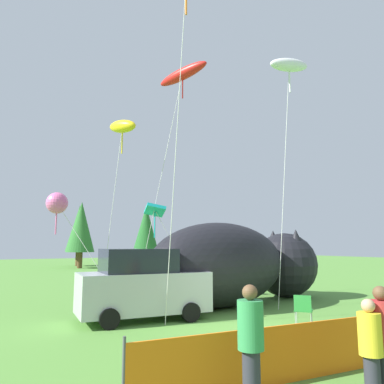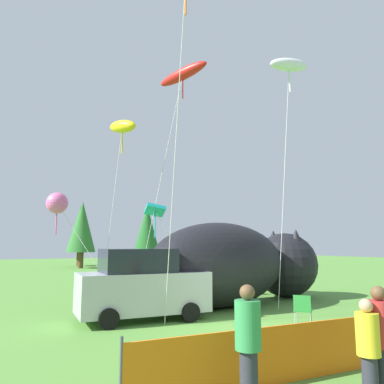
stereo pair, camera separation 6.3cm
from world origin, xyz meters
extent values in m
plane|color=#548C38|center=(0.00, 0.00, 0.00)|extent=(120.00, 120.00, 0.00)
cube|color=#B7BCC1|center=(-2.31, 3.32, 0.89)|extent=(4.37, 2.31, 1.28)
cube|color=#1E232D|center=(-2.52, 3.35, 1.91)|extent=(2.48, 1.94, 0.77)
cylinder|color=black|center=(-0.92, 4.05, 0.30)|extent=(0.63, 0.33, 0.60)
cylinder|color=black|center=(-1.13, 2.28, 0.30)|extent=(0.63, 0.33, 0.60)
cylinder|color=black|center=(-3.49, 4.36, 0.30)|extent=(0.63, 0.33, 0.60)
cylinder|color=black|center=(-3.71, 2.59, 0.30)|extent=(0.63, 0.33, 0.60)
cube|color=#267F33|center=(1.53, 0.03, 0.45)|extent=(0.75, 0.75, 0.03)
cube|color=#267F33|center=(1.34, -0.13, 0.69)|extent=(0.34, 0.41, 0.48)
cylinder|color=#A5A5AD|center=(1.57, 0.34, 0.22)|extent=(0.02, 0.02, 0.45)
cylinder|color=#A5A5AD|center=(1.85, -0.01, 0.22)|extent=(0.02, 0.02, 0.45)
cylinder|color=#A5A5AD|center=(1.22, 0.06, 0.22)|extent=(0.02, 0.02, 0.45)
cylinder|color=#A5A5AD|center=(1.50, -0.29, 0.22)|extent=(0.02, 0.02, 0.45)
ellipsoid|color=black|center=(1.31, 4.03, 1.65)|extent=(7.07, 4.35, 3.30)
ellipsoid|color=white|center=(1.31, 4.03, 0.91)|extent=(4.58, 3.14, 1.49)
sphere|color=black|center=(5.55, 4.74, 1.49)|extent=(2.97, 2.97, 2.97)
cone|color=black|center=(5.55, 5.48, 2.68)|extent=(0.83, 0.83, 0.89)
cone|color=black|center=(5.55, 4.00, 2.68)|extent=(0.83, 0.83, 0.89)
cube|color=orange|center=(-1.35, -3.24, 0.50)|extent=(8.01, 0.89, 0.99)
cylinder|color=#4C4C51|center=(-5.35, -2.82, 0.55)|extent=(0.05, 0.05, 1.09)
cylinder|color=#B72D2D|center=(-1.75, -4.60, 1.20)|extent=(0.39, 0.39, 0.71)
sphere|color=brown|center=(-1.75, -4.60, 1.67)|extent=(0.23, 0.23, 0.23)
cylinder|color=#2D2D38|center=(-3.68, -3.70, 0.44)|extent=(0.27, 0.27, 0.87)
cylinder|color=#338C4C|center=(-3.68, -3.70, 1.23)|extent=(0.40, 0.40, 0.73)
sphere|color=brown|center=(-3.68, -3.70, 1.71)|extent=(0.24, 0.24, 0.24)
cylinder|color=#2D2D38|center=(-2.05, -4.59, 0.38)|extent=(0.24, 0.24, 0.76)
cylinder|color=yellow|center=(-2.05, -4.59, 1.08)|extent=(0.35, 0.35, 0.64)
sphere|color=tan|center=(-2.05, -4.59, 1.50)|extent=(0.21, 0.21, 0.21)
cylinder|color=silver|center=(-1.85, 1.98, 5.68)|extent=(0.41, 0.61, 11.36)
cylinder|color=silver|center=(3.78, 2.84, 5.28)|extent=(1.81, 0.70, 10.56)
ellipsoid|color=white|center=(4.67, 3.17, 10.56)|extent=(2.27, 0.88, 1.09)
cylinder|color=white|center=(4.67, 3.17, 9.86)|extent=(0.06, 0.06, 1.20)
cylinder|color=silver|center=(-3.06, 7.14, 2.08)|extent=(2.42, 1.58, 4.17)
sphere|color=pink|center=(-4.26, 7.91, 4.15)|extent=(0.89, 0.89, 0.89)
cylinder|color=pink|center=(-4.26, 7.91, 3.45)|extent=(0.06, 0.06, 1.20)
cylinder|color=silver|center=(-1.94, 7.70, 3.94)|extent=(0.82, 0.13, 7.88)
ellipsoid|color=yellow|center=(-1.54, 7.75, 7.88)|extent=(1.15, 1.99, 0.97)
cylinder|color=yellow|center=(-1.54, 7.75, 7.18)|extent=(0.06, 0.06, 1.20)
cylinder|color=silver|center=(1.21, 7.27, 2.03)|extent=(2.10, 0.95, 4.06)
cube|color=#19B2B2|center=(0.18, 7.73, 4.05)|extent=(1.08, 1.13, 0.64)
cylinder|color=#19B2B2|center=(0.18, 7.73, 3.35)|extent=(0.06, 0.06, 1.20)
cylinder|color=silver|center=(0.39, 7.58, 5.54)|extent=(2.25, 0.33, 11.08)
ellipsoid|color=red|center=(1.50, 7.43, 11.08)|extent=(1.68, 3.14, 1.01)
cylinder|color=red|center=(1.50, 7.43, 10.38)|extent=(0.06, 0.06, 1.20)
cylinder|color=brown|center=(2.97, 31.29, 0.82)|extent=(0.53, 0.53, 1.64)
cone|color=#2D6B2D|center=(2.97, 31.29, 4.27)|extent=(2.89, 2.89, 5.26)
cylinder|color=brown|center=(3.84, 35.45, 0.83)|extent=(0.53, 0.53, 1.65)
cone|color=#2D6B2D|center=(3.84, 35.45, 4.29)|extent=(2.90, 2.90, 5.28)
cylinder|color=brown|center=(10.31, 31.13, 0.82)|extent=(0.53, 0.53, 1.65)
cone|color=#236028|center=(10.31, 31.13, 4.28)|extent=(2.90, 2.90, 5.27)
camera|label=1|loc=(-7.50, -8.28, 2.44)|focal=35.00mm
camera|label=2|loc=(-7.45, -8.31, 2.44)|focal=35.00mm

